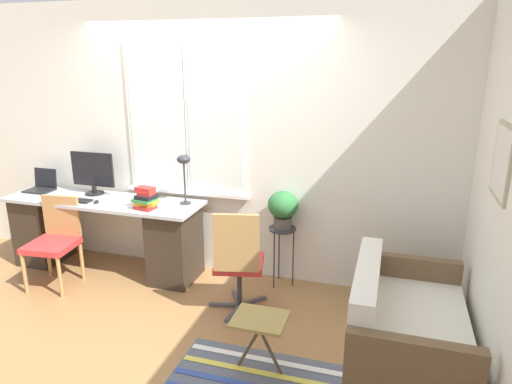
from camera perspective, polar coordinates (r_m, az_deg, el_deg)
ground_plane at (r=4.47m, az=-8.97°, el=-12.63°), size 14.00×14.00×0.00m
wall_back_with_window at (r=4.58m, az=-6.24°, el=6.30°), size 9.00×0.12×2.70m
wall_right_with_picture at (r=3.64m, az=27.55°, el=1.75°), size 0.08×9.00×2.70m
desk at (r=5.01m, az=-18.27°, el=-4.78°), size 2.07×0.58×0.77m
laptop at (r=5.47m, az=-25.23°, el=0.71°), size 0.28×0.24×0.23m
monitor at (r=5.07m, az=-19.74°, el=2.33°), size 0.49×0.19×0.45m
keyboard at (r=4.94m, az=-21.71°, el=-0.94°), size 0.36×0.11×0.02m
mouse at (r=4.78m, az=-19.34°, el=-1.17°), size 0.04×0.07×0.03m
desk_lamp at (r=4.46m, az=-9.01°, el=3.39°), size 0.13×0.13×0.49m
book_stack at (r=4.46m, az=-13.62°, el=-0.86°), size 0.23×0.21×0.21m
desk_chair_wooden at (r=4.86m, az=-23.87°, el=-5.41°), size 0.47×0.48×0.86m
office_chair_swivel at (r=3.94m, az=-2.25°, el=-8.59°), size 0.54×0.53×0.96m
couch_loveseat at (r=3.57m, az=17.91°, el=-16.35°), size 0.79×1.28×0.75m
plant_stand at (r=4.41m, az=3.32°, el=-5.34°), size 0.26×0.26×0.59m
potted_plant at (r=4.31m, az=3.39°, el=-1.89°), size 0.29×0.29×0.36m
floor_rug_striped at (r=3.43m, az=0.96°, el=-22.53°), size 1.30×0.66×0.01m
folding_stool at (r=3.30m, az=0.46°, el=-16.10°), size 0.37×0.32×0.43m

